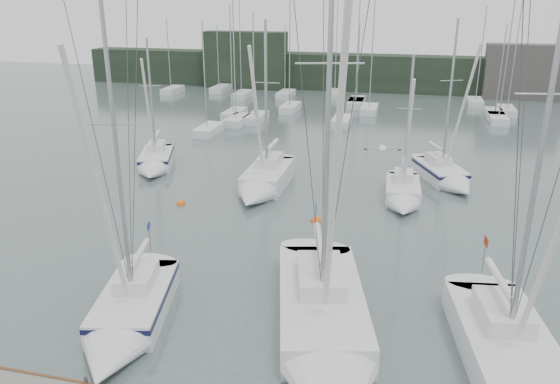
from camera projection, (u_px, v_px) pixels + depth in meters
The scene contains 15 objects.
ground at pixel (282, 349), 21.36m from camera, with size 160.00×160.00×0.00m, color #4C5C59.
far_treeline at pixel (385, 73), 77.08m from camera, with size 90.00×4.00×5.00m, color black.
far_building_left at pixel (245, 60), 79.22m from camera, with size 12.00×3.00×8.00m, color black.
far_building_right at pixel (525, 72), 70.88m from camera, with size 10.00×3.00×7.00m, color #45423F.
mast_forest at pixel (381, 109), 63.12m from camera, with size 59.43×28.24×14.57m.
sailboat_near_left at pixel (125, 321), 22.17m from camera, with size 4.42×8.63×14.29m.
sailboat_near_center at pixel (326, 342), 20.79m from camera, with size 6.28×12.62×18.36m.
sailboat_near_right at pixel (521, 378), 18.83m from camera, with size 4.62×10.36×17.17m.
sailboat_mid_a at pixel (155, 163), 42.94m from camera, with size 4.52×7.48×10.75m.
sailboat_mid_b at pixel (262, 184), 38.05m from camera, with size 2.80×8.69×12.41m.
sailboat_mid_c at pixel (403, 196), 35.94m from camera, with size 2.52×6.46×10.28m.
sailboat_mid_d at pixel (447, 177), 39.60m from camera, with size 4.99×7.41×12.35m.
buoy_a at pixel (316, 221), 33.33m from camera, with size 0.66×0.66×0.66m, color #E65614.
buoy_c at pixel (181, 204), 36.05m from camera, with size 0.62×0.62×0.62m, color #E65614.
seagull at pixel (382, 149), 15.85m from camera, with size 0.99×0.46×0.20m.
Camera 1 is at (4.20, -17.46, 13.10)m, focal length 35.00 mm.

